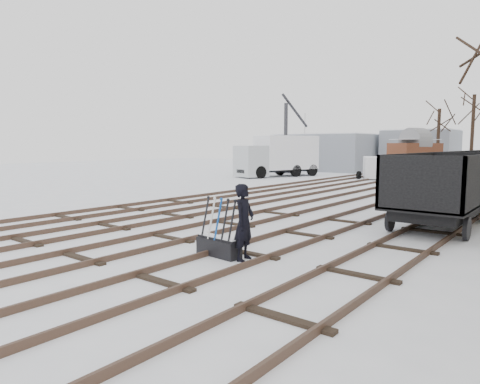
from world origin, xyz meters
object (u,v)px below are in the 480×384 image
object	(u,v)px
crane	(286,152)
box_van_wagon	(415,156)
freight_wagon_a	(443,199)
lorry	(278,156)
ground_frame	(219,245)
worker	(244,222)
panel_van	(375,167)

from	to	relation	value
crane	box_van_wagon	bearing A→B (deg)	2.69
freight_wagon_a	lorry	size ratio (longest dim) A/B	0.73
ground_frame	worker	xyz separation A→B (m)	(0.75, 0.10, 0.67)
ground_frame	box_van_wagon	bearing A→B (deg)	103.15
lorry	crane	xyz separation A→B (m)	(-2.32, 5.10, 0.21)
crane	freight_wagon_a	bearing A→B (deg)	-43.04
box_van_wagon	lorry	bearing A→B (deg)	-131.52
lorry	panel_van	distance (m)	8.50
ground_frame	freight_wagon_a	size ratio (longest dim) A/B	0.24
worker	freight_wagon_a	size ratio (longest dim) A/B	0.30
worker	crane	size ratio (longest dim) A/B	0.24
worker	freight_wagon_a	bearing A→B (deg)	-30.71
freight_wagon_a	worker	bearing A→B (deg)	-109.33
ground_frame	lorry	size ratio (longest dim) A/B	0.17
lorry	crane	bearing A→B (deg)	134.55
panel_van	crane	bearing A→B (deg)	144.25
crane	panel_van	bearing A→B (deg)	-6.96
box_van_wagon	crane	bearing A→B (deg)	-157.22
worker	lorry	world-z (taller)	lorry
ground_frame	lorry	world-z (taller)	lorry
freight_wagon_a	lorry	bearing A→B (deg)	137.12
worker	lorry	xyz separation A→B (m)	(-15.13, 24.44, 0.95)
lorry	crane	distance (m)	5.61
ground_frame	panel_van	world-z (taller)	panel_van
ground_frame	panel_van	distance (m)	28.44
lorry	panel_van	world-z (taller)	lorry
ground_frame	crane	size ratio (longest dim) A/B	0.19
box_van_wagon	panel_van	xyz separation A→B (m)	(-2.74, -1.68, -0.98)
ground_frame	box_van_wagon	world-z (taller)	box_van_wagon
freight_wagon_a	box_van_wagon	world-z (taller)	box_van_wagon
lorry	crane	world-z (taller)	crane
crane	worker	bearing A→B (deg)	-55.42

